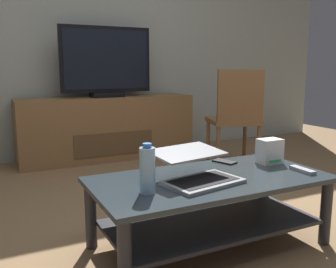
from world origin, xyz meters
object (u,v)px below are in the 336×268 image
coffee_table (210,198)px  media_cabinet (108,128)px  tv_remote (302,170)px  router_box (270,151)px  cell_phone (225,162)px  water_bottle_near (147,170)px  dining_chair (236,115)px  television (106,63)px  laptop (196,170)px

coffee_table → media_cabinet: bearing=87.0°
media_cabinet → tv_remote: media_cabinet is taller
coffee_table → router_box: bearing=10.3°
coffee_table → cell_phone: 0.35m
water_bottle_near → cell_phone: 0.72m
water_bottle_near → tv_remote: bearing=-3.7°
dining_chair → tv_remote: (-0.53, -1.33, -0.13)m
media_cabinet → cell_phone: (0.13, -1.94, 0.06)m
dining_chair → water_bottle_near: bearing=-138.5°
television → tv_remote: 2.39m
coffee_table → tv_remote: tv_remote is taller
router_box → tv_remote: bearing=-80.8°
router_box → tv_remote: (0.04, -0.23, -0.06)m
television → cell_phone: television is taller
media_cabinet → cell_phone: bearing=-86.1°
laptop → router_box: laptop is taller
television → water_bottle_near: 2.33m
water_bottle_near → coffee_table: bearing=11.9°
coffee_table → dining_chair: size_ratio=1.33×
media_cabinet → cell_phone: size_ratio=12.95×
television → tv_remote: (0.40, -2.28, -0.60)m
media_cabinet → television: bearing=-90.0°
tv_remote → coffee_table: bearing=165.2°
coffee_table → router_box: 0.52m
television → dining_chair: television is taller
media_cabinet → laptop: 2.20m
coffee_table → tv_remote: (0.51, -0.14, 0.13)m
television → cell_phone: size_ratio=6.70×
dining_chair → cell_phone: size_ratio=6.69×
laptop → tv_remote: 0.63m
media_cabinet → laptop: bearing=-95.7°
coffee_table → tv_remote: size_ratio=7.80×
cell_phone → dining_chair: bearing=30.0°
laptop → water_bottle_near: bearing=-169.5°
media_cabinet → laptop: (-0.22, -2.19, 0.12)m
television → router_box: 2.15m
dining_chair → router_box: 1.24m
router_box → cell_phone: size_ratio=1.06×
router_box → water_bottle_near: (-0.87, -0.17, 0.04)m
laptop → tv_remote: size_ratio=2.71×
television → cell_phone: bearing=-86.1°
coffee_table → laptop: 0.21m
laptop → cell_phone: (0.35, 0.25, -0.06)m
television → router_box: (0.36, -2.05, -0.53)m
media_cabinet → television: size_ratio=1.93×
water_bottle_near → router_box: bearing=11.0°
router_box → coffee_table: bearing=-169.7°
coffee_table → television: television is taller
media_cabinet → router_box: size_ratio=12.22×
media_cabinet → water_bottle_near: media_cabinet is taller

